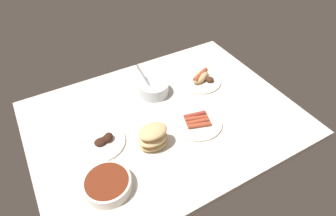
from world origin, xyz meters
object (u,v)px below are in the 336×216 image
object	(u,v)px
plate_hotdog_assembled	(201,79)
bowl_coleslaw	(154,88)
bowl_chili	(107,184)
bread_stack	(153,138)
plate_grilled_meat	(101,141)
plate_sausages	(197,122)

from	to	relation	value
plate_hotdog_assembled	bowl_coleslaw	distance (cm)	26.29
bowl_chili	bowl_coleslaw	world-z (taller)	bowl_coleslaw
bread_stack	bowl_chili	size ratio (longest dim) A/B	0.76
plate_hotdog_assembled	plate_grilled_meat	bearing A→B (deg)	13.22
bread_stack	plate_hotdog_assembled	size ratio (longest dim) A/B	0.60
bread_stack	bowl_chili	bearing A→B (deg)	21.70
plate_sausages	bowl_chili	bearing A→B (deg)	13.98
plate_hotdog_assembled	bowl_coleslaw	xyz separation A→B (cm)	(25.99, -3.56, 1.75)
bread_stack	plate_grilled_meat	world-z (taller)	bread_stack
bread_stack	plate_sausages	size ratio (longest dim) A/B	0.58
bread_stack	plate_hotdog_assembled	distance (cm)	49.71
bread_stack	bowl_coleslaw	size ratio (longest dim) A/B	0.86
plate_grilled_meat	plate_sausages	distance (cm)	43.02
bowl_chili	plate_hotdog_assembled	xyz separation A→B (cm)	(-65.35, -36.05, -0.85)
bread_stack	plate_grilled_meat	size ratio (longest dim) A/B	0.61
plate_grilled_meat	plate_hotdog_assembled	size ratio (longest dim) A/B	0.99
bowl_coleslaw	plate_grilled_meat	bearing A→B (deg)	27.29
bowl_chili	plate_sausages	bearing A→B (deg)	-166.02
plate_hotdog_assembled	bread_stack	bearing A→B (deg)	32.55
plate_grilled_meat	plate_hotdog_assembled	xyz separation A→B (cm)	(-60.36, -14.18, 0.91)
plate_grilled_meat	plate_hotdog_assembled	world-z (taller)	plate_hotdog_assembled
bowl_coleslaw	plate_sausages	bearing A→B (deg)	104.85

